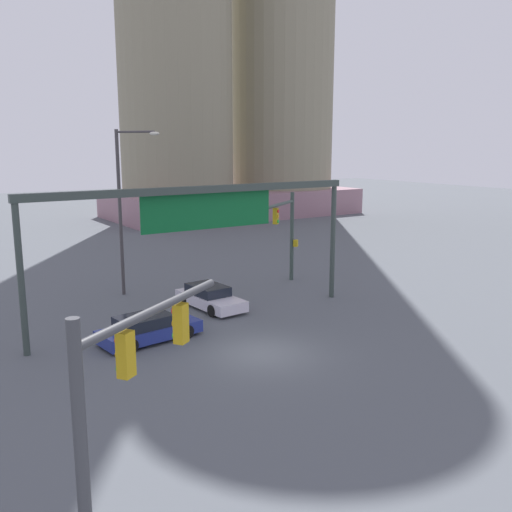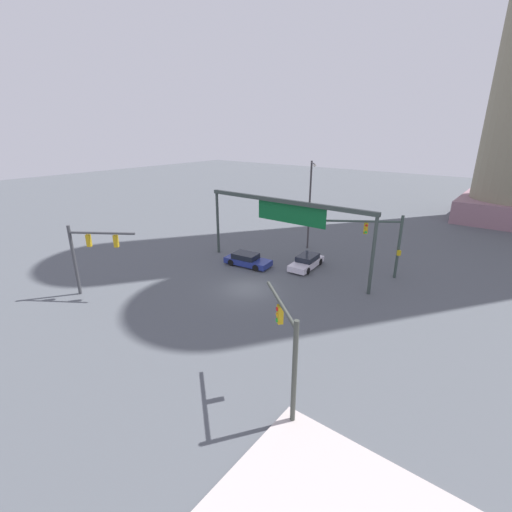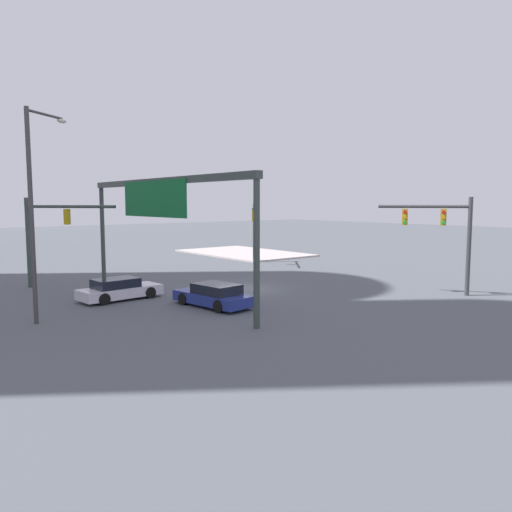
# 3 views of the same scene
# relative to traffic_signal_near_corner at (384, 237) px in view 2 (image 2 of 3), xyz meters

# --- Properties ---
(ground_plane) EXTENTS (183.82, 183.82, 0.00)m
(ground_plane) POSITION_rel_traffic_signal_near_corner_xyz_m (-7.77, -9.11, -3.77)
(ground_plane) COLOR #51565C
(traffic_signal_near_corner) EXTENTS (5.67, 3.78, 5.69)m
(traffic_signal_near_corner) POSITION_rel_traffic_signal_near_corner_xyz_m (0.00, 0.00, 0.00)
(traffic_signal_near_corner) COLOR #35443E
(traffic_signal_near_corner) RESTS_ON ground
(traffic_signal_opposite_side) EXTENTS (3.82, 3.22, 5.27)m
(traffic_signal_opposite_side) POSITION_rel_traffic_signal_near_corner_xyz_m (2.06, -18.25, -0.24)
(traffic_signal_opposite_side) COLOR #3D413A
(traffic_signal_opposite_side) RESTS_ON ground
(traffic_signal_cross_street) EXTENTS (4.45, 3.06, 5.70)m
(traffic_signal_cross_street) POSITION_rel_traffic_signal_near_corner_xyz_m (-16.80, -17.49, 0.07)
(traffic_signal_cross_street) COLOR #3E4044
(traffic_signal_cross_street) RESTS_ON ground
(streetlamp_curved_arm) EXTENTS (1.83, 2.37, 9.48)m
(streetlamp_curved_arm) POSITION_rel_traffic_signal_near_corner_xyz_m (-9.09, 3.05, 1.68)
(streetlamp_curved_arm) COLOR #3F3B3D
(streetlamp_curved_arm) RESTS_ON ground
(overhead_sign_gantry) EXTENTS (17.05, 0.43, 6.71)m
(overhead_sign_gantry) POSITION_rel_traffic_signal_near_corner_xyz_m (-7.64, -3.79, 1.72)
(overhead_sign_gantry) COLOR #36413D
(overhead_sign_gantry) RESTS_ON ground
(sedan_car_approaching) EXTENTS (4.72, 2.39, 1.21)m
(sedan_car_approaching) POSITION_rel_traffic_signal_near_corner_xyz_m (-11.17, -5.00, -3.19)
(sedan_car_approaching) COLOR navy
(sedan_car_approaching) RESTS_ON ground
(sedan_car_waiting_far) EXTENTS (2.13, 4.63, 1.21)m
(sedan_car_waiting_far) POSITION_rel_traffic_signal_near_corner_xyz_m (-6.35, -1.91, -3.19)
(sedan_car_waiting_far) COLOR silver
(sedan_car_waiting_far) RESTS_ON ground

